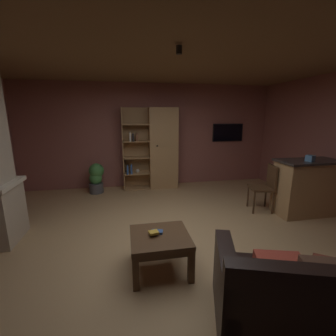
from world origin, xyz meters
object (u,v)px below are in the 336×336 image
tissue_box (310,158)px  table_book_0 (157,232)px  leather_couch (307,300)px  dining_chair (266,185)px  coffee_table (160,242)px  wall_mounted_tv (228,133)px  table_book_1 (154,232)px  bookshelf_cabinet (159,149)px  kitchen_bar_counter (312,187)px  potted_floor_plant (96,177)px

tissue_box → table_book_0: size_ratio=0.88×
leather_couch → dining_chair: (1.20, 2.45, 0.22)m
coffee_table → wall_mounted_tv: bearing=55.2°
table_book_1 → coffee_table: bearing=-0.1°
bookshelf_cabinet → kitchen_bar_counter: size_ratio=1.44×
kitchen_bar_counter → dining_chair: bearing=160.2°
wall_mounted_tv → bookshelf_cabinet: bearing=-173.8°
tissue_box → bookshelf_cabinet: bearing=136.2°
leather_couch → potted_floor_plant: bearing=117.7°
kitchen_bar_counter → wall_mounted_tv: bearing=105.4°
dining_chair → table_book_1: bearing=-149.5°
kitchen_bar_counter → potted_floor_plant: size_ratio=1.96×
tissue_box → wall_mounted_tv: wall_mounted_tv is taller
coffee_table → table_book_1: table_book_1 is taller
kitchen_bar_counter → potted_floor_plant: bearing=154.2°
bookshelf_cabinet → leather_couch: size_ratio=1.22×
leather_couch → potted_floor_plant: 4.74m
leather_couch → table_book_1: size_ratio=15.16×
kitchen_bar_counter → tissue_box: tissue_box is taller
potted_floor_plant → table_book_0: bearing=-70.9°
coffee_table → potted_floor_plant: size_ratio=0.97×
bookshelf_cabinet → potted_floor_plant: bookshelf_cabinet is taller
tissue_box → wall_mounted_tv: size_ratio=0.14×
table_book_0 → dining_chair: dining_chair is taller
leather_couch → table_book_0: bearing=135.9°
kitchen_bar_counter → dining_chair: 0.84m
kitchen_bar_counter → dining_chair: size_ratio=1.54×
leather_couch → kitchen_bar_counter: bearing=47.5°
kitchen_bar_counter → table_book_0: bearing=-161.2°
dining_chair → wall_mounted_tv: bearing=86.4°
table_book_0 → coffee_table: bearing=-65.7°
bookshelf_cabinet → kitchen_bar_counter: bookshelf_cabinet is taller
coffee_table → dining_chair: size_ratio=0.76×
kitchen_bar_counter → potted_floor_plant: 4.66m
wall_mounted_tv → kitchen_bar_counter: bearing=-74.6°
coffee_table → table_book_0: 0.12m
leather_couch → potted_floor_plant: size_ratio=2.32×
table_book_0 → dining_chair: (2.33, 1.35, 0.05)m
tissue_box → table_book_0: bearing=-161.6°
bookshelf_cabinet → leather_couch: bearing=-81.9°
dining_chair → potted_floor_plant: dining_chair is taller
dining_chair → bookshelf_cabinet: bearing=133.7°
potted_floor_plant → bookshelf_cabinet: bearing=5.6°
bookshelf_cabinet → table_book_1: bookshelf_cabinet is taller
dining_chair → kitchen_bar_counter: bearing=-19.8°
potted_floor_plant → coffee_table: bearing=-70.8°
table_book_1 → tissue_box: bearing=19.2°
table_book_1 → dining_chair: dining_chair is taller
table_book_1 → dining_chair: (2.38, 1.41, 0.03)m
wall_mounted_tv → coffee_table: bearing=-124.8°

